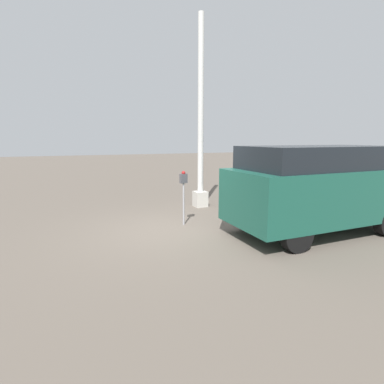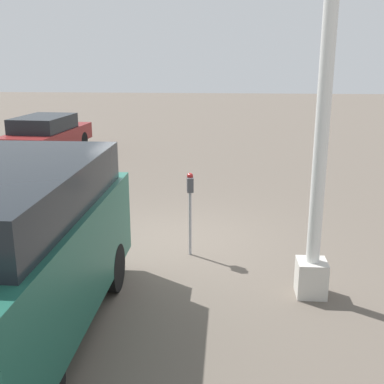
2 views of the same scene
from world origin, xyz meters
The scene contains 5 objects.
ground_plane centered at (0.00, 0.00, 0.00)m, with size 80.00×80.00×0.00m, color #60564C.
parking_meter_near centered at (0.52, 0.37, 1.13)m, with size 0.21×0.14×1.53m.
parking_meter_far centered at (6.33, 0.39, 1.16)m, with size 0.21×0.14×1.58m.
lamp_post centered at (1.92, 2.31, 2.48)m, with size 0.44×0.44×6.45m.
parked_van centered at (3.41, -1.61, 1.21)m, with size 4.64×2.05×2.23m.
Camera 1 is at (-2.46, -7.26, 2.40)m, focal length 28.00 mm.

